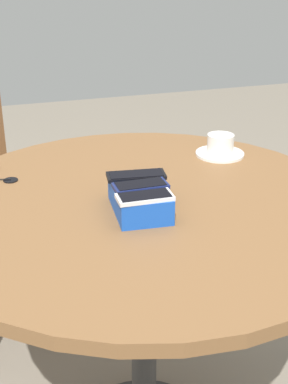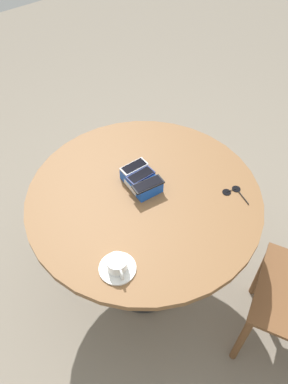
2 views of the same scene
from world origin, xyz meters
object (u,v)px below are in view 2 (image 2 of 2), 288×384
object	(u,v)px
phone_white	(134,167)
sunglasses	(233,191)
saucer	(118,268)
round_table	(144,211)
phone_black	(148,184)
phone_box	(141,180)
coffee_cup	(117,265)
phone_navy	(141,175)

from	to	relation	value
phone_white	sunglasses	size ratio (longest dim) A/B	0.97
phone_white	saucer	world-z (taller)	phone_white
round_table	sunglasses	xyz separation A→B (m)	(0.23, 0.32, 0.12)
round_table	phone_white	xyz separation A→B (m)	(-0.12, 0.04, 0.18)
phone_black	round_table	bearing A→B (deg)	-108.94
round_table	sunglasses	size ratio (longest dim) A/B	8.17
phone_box	coffee_cup	size ratio (longest dim) A/B	1.79
coffee_cup	round_table	bearing A→B (deg)	126.35
phone_navy	sunglasses	xyz separation A→B (m)	(0.29, 0.30, -0.06)
phone_navy	round_table	bearing A→B (deg)	-25.42
phone_white	coffee_cup	world-z (taller)	phone_white
round_table	saucer	distance (m)	0.40
coffee_cup	phone_white	bearing A→B (deg)	134.89
sunglasses	round_table	bearing A→B (deg)	-126.00
phone_box	phone_navy	world-z (taller)	phone_navy
phone_white	phone_black	distance (m)	0.12
saucer	round_table	bearing A→B (deg)	126.10
saucer	phone_white	bearing A→B (deg)	134.74
phone_box	phone_black	bearing A→B (deg)	-9.84
sunglasses	phone_navy	bearing A→B (deg)	-134.39
phone_box	coffee_cup	bearing A→B (deg)	-50.00
round_table	phone_white	distance (m)	0.22
phone_navy	saucer	world-z (taller)	phone_navy
coffee_cup	phone_box	bearing A→B (deg)	130.00
phone_black	phone_box	bearing A→B (deg)	170.16
phone_black	coffee_cup	size ratio (longest dim) A/B	1.37
phone_white	saucer	bearing A→B (deg)	-45.26
phone_navy	sunglasses	distance (m)	0.42
phone_white	sunglasses	xyz separation A→B (m)	(0.35, 0.29, -0.06)
round_table	coffee_cup	distance (m)	0.41
saucer	phone_navy	bearing A→B (deg)	129.94
phone_white	phone_black	bearing A→B (deg)	-8.60
phone_navy	saucer	size ratio (longest dim) A/B	0.88
round_table	phone_white	bearing A→B (deg)	162.72
phone_white	coffee_cup	bearing A→B (deg)	-45.11
phone_navy	coffee_cup	bearing A→B (deg)	-49.87
phone_navy	coffee_cup	xyz separation A→B (m)	(0.28, -0.34, -0.03)
round_table	phone_black	bearing A→B (deg)	71.06
phone_white	phone_navy	world-z (taller)	same
phone_white	round_table	bearing A→B (deg)	-17.28
saucer	coffee_cup	world-z (taller)	coffee_cup
phone_navy	coffee_cup	size ratio (longest dim) A/B	1.18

